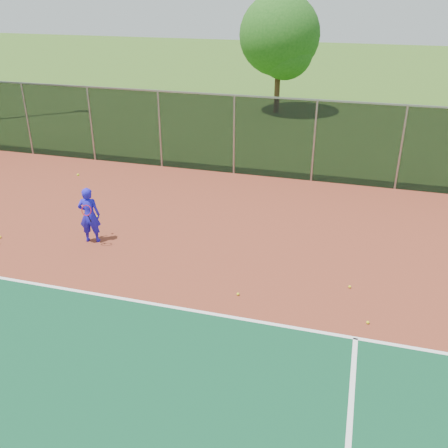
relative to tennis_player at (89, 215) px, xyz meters
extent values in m
plane|color=#315719|center=(5.48, -5.43, -0.84)|extent=(120.00, 120.00, 0.00)
cube|color=brown|center=(5.48, -3.43, -0.83)|extent=(30.00, 20.00, 0.02)
cube|color=white|center=(7.48, -2.43, -0.81)|extent=(22.00, 0.10, 0.00)
cube|color=black|center=(5.48, 6.57, 0.68)|extent=(30.00, 0.04, 3.00)
cube|color=gray|center=(5.48, 6.57, 2.18)|extent=(30.00, 0.06, 0.06)
imported|color=#1E17DB|center=(0.00, 0.00, 0.00)|extent=(0.68, 0.53, 1.64)
cylinder|color=black|center=(0.15, -0.25, 0.01)|extent=(0.03, 0.15, 0.27)
torus|color=#A51414|center=(0.15, -0.35, 0.31)|extent=(0.30, 0.13, 0.29)
sphere|color=yellow|center=(-0.25, 0.10, 1.14)|extent=(0.07, 0.07, 0.07)
sphere|color=yellow|center=(-0.66, 1.49, -0.79)|extent=(0.07, 0.07, 0.07)
sphere|color=yellow|center=(7.71, -1.84, -0.79)|extent=(0.07, 0.07, 0.07)
sphere|color=yellow|center=(4.71, -1.55, -0.79)|extent=(0.07, 0.07, 0.07)
sphere|color=yellow|center=(-2.68, -0.57, -0.79)|extent=(0.07, 0.07, 0.07)
sphere|color=yellow|center=(7.26, -0.50, -0.79)|extent=(0.07, 0.07, 0.07)
cylinder|color=#3D2316|center=(2.25, 16.94, 0.37)|extent=(0.30, 0.30, 2.43)
sphere|color=#1C4E15|center=(2.25, 16.94, 3.34)|extent=(4.32, 4.32, 4.32)
sphere|color=#1C4E15|center=(2.65, 16.64, 2.53)|extent=(2.97, 2.97, 2.97)
camera|label=1|loc=(7.08, -11.19, 5.90)|focal=40.00mm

